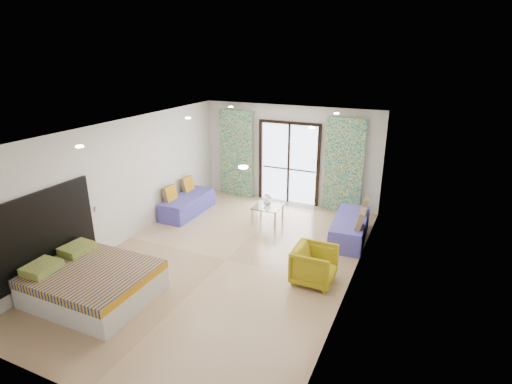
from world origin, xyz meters
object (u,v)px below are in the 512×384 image
at_px(bed, 92,283).
at_px(daybed_left, 187,204).
at_px(armchair, 314,263).
at_px(daybed_right, 351,227).
at_px(coffee_table, 268,208).

bearing_deg(bed, daybed_left, 99.30).
relative_size(bed, armchair, 2.60).
distance_m(daybed_right, coffee_table, 2.06).
bearing_deg(coffee_table, bed, -110.17).
height_order(bed, daybed_right, daybed_right).
bearing_deg(bed, armchair, 31.54).
height_order(daybed_left, daybed_right, daybed_right).
distance_m(daybed_left, coffee_table, 2.20).
relative_size(daybed_right, armchair, 2.43).
xyz_separation_m(bed, daybed_left, (-0.64, 3.90, -0.02)).
height_order(daybed_left, armchair, daybed_left).
distance_m(bed, armchair, 3.93).
xyz_separation_m(bed, daybed_right, (3.59, 4.14, -0.01)).
distance_m(daybed_left, armchair, 4.39).
distance_m(daybed_left, daybed_right, 4.24).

